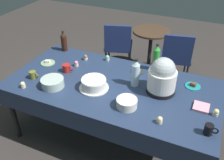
{
  "coord_description": "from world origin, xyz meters",
  "views": [
    {
      "loc": [
        0.86,
        -1.92,
        2.2
      ],
      "look_at": [
        0.0,
        0.0,
        0.8
      ],
      "focal_mm": 39.12,
      "sensor_mm": 36.0,
      "label": 1
    }
  ],
  "objects_px": {
    "cupcake_lemon": "(216,113)",
    "maroon_chair_left": "(118,44)",
    "cupcake_rose": "(76,64)",
    "cupcake_mint": "(160,120)",
    "glass_salad_bowl": "(53,83)",
    "maroon_chair_right": "(176,55)",
    "cupcake_vanilla": "(85,57)",
    "soda_bottle_lime_soda": "(156,58)",
    "ceramic_snack_bowl": "(127,103)",
    "soda_bottle_cola": "(64,42)",
    "coffee_mug_black": "(209,130)",
    "cupcake_cocoa": "(23,85)",
    "cupcake_berry": "(107,58)",
    "soda_bottle_water": "(135,73)",
    "coffee_mug_red": "(67,68)",
    "frosted_layer_cake": "(94,84)",
    "dessert_plate_sage": "(48,63)",
    "coffee_mug_olive": "(33,75)",
    "dessert_plate_charcoal": "(138,71)",
    "dessert_plate_teal": "(193,86)",
    "potluck_table": "(112,89)",
    "round_cafe_table": "(150,43)",
    "slow_cooker": "(162,77)"
  },
  "relations": [
    {
      "from": "cupcake_lemon",
      "to": "maroon_chair_left",
      "type": "relative_size",
      "value": 0.08
    },
    {
      "from": "cupcake_rose",
      "to": "cupcake_mint",
      "type": "distance_m",
      "value": 1.26
    },
    {
      "from": "glass_salad_bowl",
      "to": "maroon_chair_right",
      "type": "xyz_separation_m",
      "value": [
        0.96,
        1.72,
        -0.3
      ]
    },
    {
      "from": "cupcake_vanilla",
      "to": "soda_bottle_lime_soda",
      "type": "height_order",
      "value": "soda_bottle_lime_soda"
    },
    {
      "from": "ceramic_snack_bowl",
      "to": "soda_bottle_cola",
      "type": "bearing_deg",
      "value": 147.35
    },
    {
      "from": "cupcake_rose",
      "to": "cupcake_mint",
      "type": "xyz_separation_m",
      "value": [
        1.14,
        -0.54,
        0.0
      ]
    },
    {
      "from": "glass_salad_bowl",
      "to": "coffee_mug_black",
      "type": "height_order",
      "value": "coffee_mug_black"
    },
    {
      "from": "cupcake_cocoa",
      "to": "coffee_mug_black",
      "type": "bearing_deg",
      "value": 2.99
    },
    {
      "from": "cupcake_cocoa",
      "to": "cupcake_berry",
      "type": "distance_m",
      "value": 1.03
    },
    {
      "from": "glass_salad_bowl",
      "to": "maroon_chair_left",
      "type": "height_order",
      "value": "maroon_chair_left"
    },
    {
      "from": "cupcake_mint",
      "to": "soda_bottle_water",
      "type": "relative_size",
      "value": 0.22
    },
    {
      "from": "cupcake_berry",
      "to": "coffee_mug_red",
      "type": "height_order",
      "value": "coffee_mug_red"
    },
    {
      "from": "ceramic_snack_bowl",
      "to": "maroon_chair_right",
      "type": "bearing_deg",
      "value": 85.25
    },
    {
      "from": "frosted_layer_cake",
      "to": "dessert_plate_sage",
      "type": "distance_m",
      "value": 0.78
    },
    {
      "from": "soda_bottle_lime_soda",
      "to": "coffee_mug_olive",
      "type": "relative_size",
      "value": 2.88
    },
    {
      "from": "dessert_plate_charcoal",
      "to": "coffee_mug_black",
      "type": "distance_m",
      "value": 1.07
    },
    {
      "from": "dessert_plate_teal",
      "to": "coffee_mug_olive",
      "type": "relative_size",
      "value": 1.41
    },
    {
      "from": "dessert_plate_charcoal",
      "to": "maroon_chair_left",
      "type": "height_order",
      "value": "maroon_chair_left"
    },
    {
      "from": "coffee_mug_olive",
      "to": "coffee_mug_red",
      "type": "height_order",
      "value": "coffee_mug_red"
    },
    {
      "from": "dessert_plate_charcoal",
      "to": "cupcake_vanilla",
      "type": "distance_m",
      "value": 0.68
    },
    {
      "from": "potluck_table",
      "to": "maroon_chair_right",
      "type": "bearing_deg",
      "value": 73.86
    },
    {
      "from": "cupcake_mint",
      "to": "soda_bottle_lime_soda",
      "type": "xyz_separation_m",
      "value": [
        -0.27,
        0.84,
        0.12
      ]
    },
    {
      "from": "cupcake_berry",
      "to": "coffee_mug_red",
      "type": "bearing_deg",
      "value": -126.07
    },
    {
      "from": "soda_bottle_lime_soda",
      "to": "maroon_chair_right",
      "type": "height_order",
      "value": "soda_bottle_lime_soda"
    },
    {
      "from": "potluck_table",
      "to": "frosted_layer_cake",
      "type": "bearing_deg",
      "value": -133.97
    },
    {
      "from": "cupcake_lemon",
      "to": "soda_bottle_lime_soda",
      "type": "bearing_deg",
      "value": 142.28
    },
    {
      "from": "frosted_layer_cake",
      "to": "round_cafe_table",
      "type": "bearing_deg",
      "value": 87.19
    },
    {
      "from": "cupcake_rose",
      "to": "cupcake_vanilla",
      "type": "xyz_separation_m",
      "value": [
        0.02,
        0.18,
        0.0
      ]
    },
    {
      "from": "cupcake_rose",
      "to": "coffee_mug_black",
      "type": "relative_size",
      "value": 0.6
    },
    {
      "from": "frosted_layer_cake",
      "to": "cupcake_rose",
      "type": "distance_m",
      "value": 0.51
    },
    {
      "from": "coffee_mug_red",
      "to": "maroon_chair_right",
      "type": "distance_m",
      "value": 1.75
    },
    {
      "from": "soda_bottle_cola",
      "to": "soda_bottle_water",
      "type": "relative_size",
      "value": 0.88
    },
    {
      "from": "cupcake_rose",
      "to": "cupcake_lemon",
      "type": "bearing_deg",
      "value": -8.89
    },
    {
      "from": "dessert_plate_sage",
      "to": "soda_bottle_lime_soda",
      "type": "relative_size",
      "value": 0.53
    },
    {
      "from": "maroon_chair_left",
      "to": "soda_bottle_water",
      "type": "bearing_deg",
      "value": -60.99
    },
    {
      "from": "dessert_plate_sage",
      "to": "round_cafe_table",
      "type": "bearing_deg",
      "value": 62.08
    },
    {
      "from": "cupcake_cocoa",
      "to": "soda_bottle_water",
      "type": "height_order",
      "value": "soda_bottle_water"
    },
    {
      "from": "maroon_chair_left",
      "to": "maroon_chair_right",
      "type": "bearing_deg",
      "value": -0.11
    },
    {
      "from": "slow_cooker",
      "to": "cupcake_lemon",
      "type": "xyz_separation_m",
      "value": [
        0.54,
        -0.15,
        -0.14
      ]
    },
    {
      "from": "glass_salad_bowl",
      "to": "soda_bottle_lime_soda",
      "type": "height_order",
      "value": "soda_bottle_lime_soda"
    },
    {
      "from": "ceramic_snack_bowl",
      "to": "cupcake_berry",
      "type": "relative_size",
      "value": 2.88
    },
    {
      "from": "soda_bottle_cola",
      "to": "cupcake_cocoa",
      "type": "bearing_deg",
      "value": -85.19
    },
    {
      "from": "cupcake_berry",
      "to": "cupcake_lemon",
      "type": "height_order",
      "value": "same"
    },
    {
      "from": "ceramic_snack_bowl",
      "to": "coffee_mug_red",
      "type": "height_order",
      "value": "coffee_mug_red"
    },
    {
      "from": "cupcake_berry",
      "to": "coffee_mug_olive",
      "type": "distance_m",
      "value": 0.89
    },
    {
      "from": "round_cafe_table",
      "to": "cupcake_lemon",
      "type": "bearing_deg",
      "value": -58.04
    },
    {
      "from": "coffee_mug_black",
      "to": "soda_bottle_lime_soda",
      "type": "bearing_deg",
      "value": 129.66
    },
    {
      "from": "ceramic_snack_bowl",
      "to": "cupcake_mint",
      "type": "xyz_separation_m",
      "value": [
        0.33,
        -0.09,
        -0.01
      ]
    },
    {
      "from": "coffee_mug_olive",
      "to": "ceramic_snack_bowl",
      "type": "bearing_deg",
      "value": -1.89
    },
    {
      "from": "maroon_chair_left",
      "to": "dessert_plate_teal",
      "type": "bearing_deg",
      "value": -41.02
    }
  ]
}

